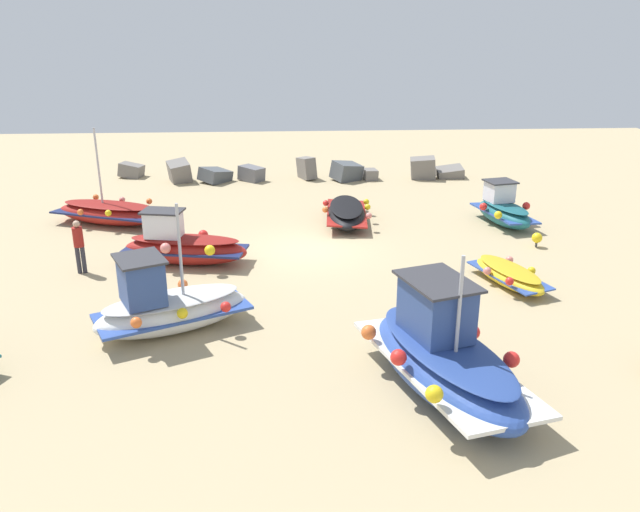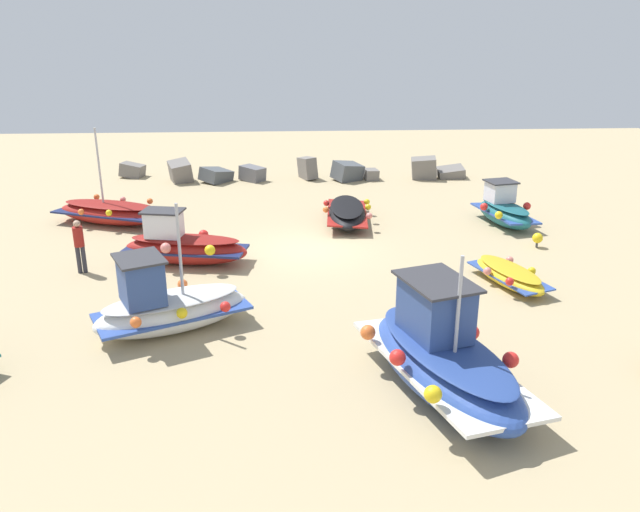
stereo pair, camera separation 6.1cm
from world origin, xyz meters
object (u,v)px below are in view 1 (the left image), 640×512
fishing_boat_2 (346,213)px  fishing_boat_5 (444,357)px  fishing_boat_1 (168,307)px  fishing_boat_3 (183,246)px  fishing_boat_6 (109,212)px  person_walking (79,243)px  mooring_buoy_0 (537,238)px  fishing_boat_0 (509,275)px  fishing_boat_7 (503,210)px

fishing_boat_2 → fishing_boat_5: bearing=8.8°
fishing_boat_1 → fishing_boat_2: bearing=-146.3°
fishing_boat_3 → fishing_boat_6: fishing_boat_6 is taller
fishing_boat_5 → person_walking: size_ratio=3.16×
fishing_boat_2 → mooring_buoy_0: 7.34m
fishing_boat_0 → fishing_boat_2: (-4.35, 6.74, 0.09)m
fishing_boat_1 → fishing_boat_7: bearing=-168.6°
fishing_boat_6 → person_walking: size_ratio=2.75×
fishing_boat_0 → fishing_boat_1: fishing_boat_1 is taller
fishing_boat_0 → fishing_boat_2: 8.03m
fishing_boat_3 → fishing_boat_5: fishing_boat_5 is taller
fishing_boat_5 → fishing_boat_6: 16.62m
fishing_boat_2 → fishing_boat_3: fishing_boat_3 is taller
fishing_boat_0 → fishing_boat_5: fishing_boat_5 is taller
mooring_buoy_0 → fishing_boat_5: bearing=-121.5°
fishing_boat_3 → person_walking: bearing=23.5°
fishing_boat_2 → fishing_boat_7: size_ratio=1.17×
person_walking → mooring_buoy_0: bearing=-98.0°
fishing_boat_7 → mooring_buoy_0: bearing=173.5°
fishing_boat_3 → fishing_boat_6: size_ratio=0.90×
fishing_boat_2 → fishing_boat_6: 9.46m
person_walking → fishing_boat_0: bearing=-111.4°
fishing_boat_1 → fishing_boat_2: (5.57, 9.32, -0.29)m
fishing_boat_2 → fishing_boat_5: size_ratio=0.73×
fishing_boat_6 → mooring_buoy_0: bearing=7.7°
mooring_buoy_0 → fishing_boat_3: bearing=-176.0°
fishing_boat_1 → person_walking: 5.58m
fishing_boat_5 → fishing_boat_1: bearing=45.3°
fishing_boat_0 → fishing_boat_1: bearing=85.8°
person_walking → mooring_buoy_0: (15.56, 1.58, -0.67)m
fishing_boat_0 → fishing_boat_7: 6.50m
mooring_buoy_0 → fishing_boat_6: bearing=166.5°
fishing_boat_2 → fishing_boat_3: bearing=-49.3°
fishing_boat_2 → fishing_boat_1: bearing=-26.1°
fishing_boat_1 → fishing_boat_3: size_ratio=0.99×
fishing_boat_6 → fishing_boat_5: bearing=-30.3°
fishing_boat_2 → mooring_buoy_0: bearing=67.3°
fishing_boat_6 → fishing_boat_1: bearing=-47.1°
fishing_boat_5 → mooring_buoy_0: size_ratio=10.33×
fishing_boat_3 → fishing_boat_6: bearing=-42.0°
fishing_boat_7 → fishing_boat_3: bearing=94.7°
fishing_boat_0 → fishing_boat_3: 10.54m
fishing_boat_0 → person_walking: size_ratio=1.84×
fishing_boat_0 → mooring_buoy_0: fishing_boat_0 is taller
fishing_boat_5 → person_walking: 12.51m
fishing_boat_0 → mooring_buoy_0: size_ratio=6.03×
fishing_boat_0 → fishing_boat_3: bearing=57.6°
fishing_boat_7 → person_walking: person_walking is taller
fishing_boat_3 → fishing_boat_5: size_ratio=0.79×
fishing_boat_3 → fishing_boat_7: (12.10, 3.73, -0.03)m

